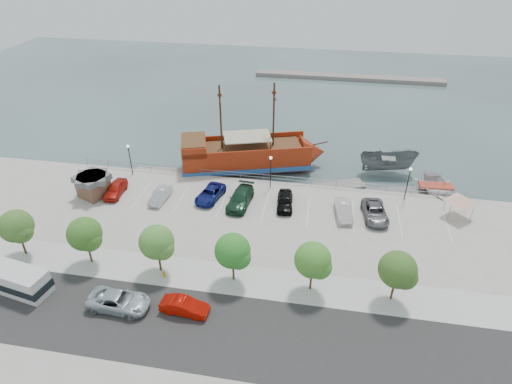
# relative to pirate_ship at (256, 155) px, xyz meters

# --- Properties ---
(ground) EXTENTS (160.00, 160.00, 0.00)m
(ground) POSITION_rel_pirate_ship_xyz_m (2.79, -12.60, -2.09)
(ground) COLOR #384749
(street) EXTENTS (100.00, 8.00, 0.04)m
(street) POSITION_rel_pirate_ship_xyz_m (2.79, -28.60, -1.08)
(street) COLOR #292727
(street) RESTS_ON land_slab
(sidewalk) EXTENTS (100.00, 4.00, 0.05)m
(sidewalk) POSITION_rel_pirate_ship_xyz_m (2.79, -22.60, -1.08)
(sidewalk) COLOR silver
(sidewalk) RESTS_ON land_slab
(seawall_railing) EXTENTS (50.00, 0.06, 1.00)m
(seawall_railing) POSITION_rel_pirate_ship_xyz_m (2.79, -4.80, -0.56)
(seawall_railing) COLOR slate
(seawall_railing) RESTS_ON land_slab
(far_shore) EXTENTS (40.00, 3.00, 0.80)m
(far_shore) POSITION_rel_pirate_ship_xyz_m (12.79, 42.40, -1.69)
(far_shore) COLOR gray
(far_shore) RESTS_ON ground
(pirate_ship) EXTENTS (20.16, 10.87, 12.49)m
(pirate_ship) POSITION_rel_pirate_ship_xyz_m (0.00, 0.00, 0.00)
(pirate_ship) COLOR maroon
(pirate_ship) RESTS_ON ground
(patrol_boat) EXTENTS (7.96, 3.88, 2.96)m
(patrol_boat) POSITION_rel_pirate_ship_xyz_m (17.51, 1.81, -0.61)
(patrol_boat) COLOR slate
(patrol_boat) RESTS_ON ground
(speedboat) EXTENTS (5.14, 6.96, 1.39)m
(speedboat) POSITION_rel_pirate_ship_xyz_m (23.02, -2.41, -1.40)
(speedboat) COLOR silver
(speedboat) RESTS_ON ground
(dock_west) EXTENTS (6.70, 2.39, 0.38)m
(dock_west) POSITION_rel_pirate_ship_xyz_m (-12.66, -3.40, -1.90)
(dock_west) COLOR gray
(dock_west) RESTS_ON ground
(dock_mid) EXTENTS (8.02, 5.09, 0.44)m
(dock_mid) POSITION_rel_pirate_ship_xyz_m (10.66, -3.40, -1.87)
(dock_mid) COLOR gray
(dock_mid) RESTS_ON ground
(dock_east) EXTENTS (7.60, 3.83, 0.42)m
(dock_east) POSITION_rel_pirate_ship_xyz_m (18.26, -3.40, -1.88)
(dock_east) COLOR slate
(dock_east) RESTS_ON ground
(shed) EXTENTS (4.35, 4.35, 2.72)m
(shed) POSITION_rel_pirate_ship_xyz_m (-17.61, -11.48, 0.36)
(shed) COLOR brown
(shed) RESTS_ON land_slab
(canopy_tent) EXTENTS (3.76, 3.76, 3.09)m
(canopy_tent) POSITION_rel_pirate_ship_xyz_m (24.12, -8.50, 1.59)
(canopy_tent) COLOR slate
(canopy_tent) RESTS_ON land_slab
(street_van) EXTENTS (5.40, 2.61, 1.48)m
(street_van) POSITION_rel_pirate_ship_xyz_m (-7.02, -27.55, -0.35)
(street_van) COLOR #A6B2B8
(street_van) RESTS_ON street
(street_sedan) EXTENTS (4.21, 1.73, 1.36)m
(street_sedan) POSITION_rel_pirate_ship_xyz_m (-1.39, -27.11, -0.41)
(street_sedan) COLOR #B30E03
(street_sedan) RESTS_ON street
(shuttle_bus) EXTENTS (6.93, 3.48, 2.33)m
(shuttle_bus) POSITION_rel_pirate_ship_xyz_m (-16.98, -27.10, 0.04)
(shuttle_bus) COLOR silver
(shuttle_bus) RESTS_ON street
(fire_hydrant) EXTENTS (0.24, 0.24, 0.70)m
(fire_hydrant) POSITION_rel_pirate_ship_xyz_m (-4.59, -23.40, -0.71)
(fire_hydrant) COLOR #C9880F
(fire_hydrant) RESTS_ON sidewalk
(lamp_post_left) EXTENTS (0.36, 0.36, 4.28)m
(lamp_post_left) POSITION_rel_pirate_ship_xyz_m (-15.21, -6.10, 1.85)
(lamp_post_left) COLOR black
(lamp_post_left) RESTS_ON land_slab
(lamp_post_mid) EXTENTS (0.36, 0.36, 4.28)m
(lamp_post_mid) POSITION_rel_pirate_ship_xyz_m (2.79, -6.10, 1.85)
(lamp_post_mid) COLOR black
(lamp_post_mid) RESTS_ON land_slab
(lamp_post_right) EXTENTS (0.36, 0.36, 4.28)m
(lamp_post_right) POSITION_rel_pirate_ship_xyz_m (18.79, -6.10, 1.85)
(lamp_post_right) COLOR black
(lamp_post_right) RESTS_ON land_slab
(tree_a) EXTENTS (3.30, 3.20, 5.00)m
(tree_a) POSITION_rel_pirate_ship_xyz_m (-19.06, -22.68, 2.21)
(tree_a) COLOR #473321
(tree_a) RESTS_ON sidewalk
(tree_b) EXTENTS (3.30, 3.20, 5.00)m
(tree_b) POSITION_rel_pirate_ship_xyz_m (-12.06, -22.68, 2.21)
(tree_b) COLOR #473321
(tree_b) RESTS_ON sidewalk
(tree_c) EXTENTS (3.30, 3.20, 5.00)m
(tree_c) POSITION_rel_pirate_ship_xyz_m (-5.06, -22.68, 2.21)
(tree_c) COLOR #473321
(tree_c) RESTS_ON sidewalk
(tree_d) EXTENTS (3.30, 3.20, 5.00)m
(tree_d) POSITION_rel_pirate_ship_xyz_m (1.94, -22.68, 2.21)
(tree_d) COLOR #473321
(tree_d) RESTS_ON sidewalk
(tree_e) EXTENTS (3.30, 3.20, 5.00)m
(tree_e) POSITION_rel_pirate_ship_xyz_m (8.94, -22.68, 2.21)
(tree_e) COLOR #473321
(tree_e) RESTS_ON sidewalk
(tree_f) EXTENTS (3.30, 3.20, 5.00)m
(tree_f) POSITION_rel_pirate_ship_xyz_m (15.94, -22.68, 2.21)
(tree_f) COLOR #473321
(tree_f) RESTS_ON sidewalk
(parked_car_a) EXTENTS (1.99, 4.47, 1.49)m
(parked_car_a) POSITION_rel_pirate_ship_xyz_m (-15.24, -10.84, -0.35)
(parked_car_a) COLOR red
(parked_car_a) RESTS_ON land_slab
(parked_car_b) EXTENTS (1.73, 4.15, 1.33)m
(parked_car_b) POSITION_rel_pirate_ship_xyz_m (-9.49, -11.17, -0.42)
(parked_car_b) COLOR #B4B7BE
(parked_car_b) RESTS_ON land_slab
(parked_car_c) EXTENTS (3.20, 5.24, 1.36)m
(parked_car_c) POSITION_rel_pirate_ship_xyz_m (-3.82, -9.88, -0.41)
(parked_car_c) COLOR navy
(parked_car_c) RESTS_ON land_slab
(parked_car_d) EXTENTS (2.74, 5.74, 1.61)m
(parked_car_d) POSITION_rel_pirate_ship_xyz_m (-0.08, -10.41, -0.29)
(parked_car_d) COLOR #163924
(parked_car_d) RESTS_ON land_slab
(parked_car_e) EXTENTS (2.18, 4.60, 1.52)m
(parked_car_e) POSITION_rel_pirate_ship_xyz_m (5.05, -9.97, -0.33)
(parked_car_e) COLOR black
(parked_car_e) RESTS_ON land_slab
(parked_car_f) EXTENTS (2.16, 4.68, 1.48)m
(parked_car_f) POSITION_rel_pirate_ship_xyz_m (11.69, -10.63, -0.35)
(parked_car_f) COLOR silver
(parked_car_f) RESTS_ON land_slab
(parked_car_g) EXTENTS (3.02, 5.46, 1.45)m
(parked_car_g) POSITION_rel_pirate_ship_xyz_m (15.09, -10.46, -0.37)
(parked_car_g) COLOR slate
(parked_car_g) RESTS_ON land_slab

